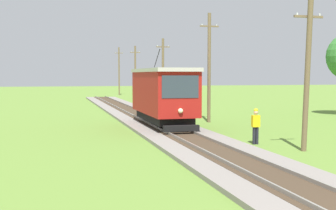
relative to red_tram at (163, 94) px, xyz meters
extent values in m
cube|color=maroon|center=(0.00, 0.02, 0.11)|extent=(2.50, 8.00, 2.60)
cube|color=#B2ADA3|center=(0.00, 0.02, 1.52)|extent=(2.60, 8.32, 0.22)
cube|color=black|center=(0.00, 0.02, -1.47)|extent=(2.10, 7.04, 0.44)
cube|color=#2D3842|center=(0.00, -3.99, 0.57)|extent=(2.10, 0.03, 1.25)
cube|color=#2D3842|center=(1.26, 0.02, 0.47)|extent=(0.02, 6.72, 1.04)
sphere|color=#F4EAB2|center=(0.00, -4.04, -0.74)|extent=(0.28, 0.28, 0.28)
cylinder|color=black|center=(0.00, 1.62, 2.33)|extent=(0.05, 1.67, 1.19)
cube|color=black|center=(0.00, -4.18, -1.69)|extent=(2.00, 0.36, 0.32)
cylinder|color=black|center=(0.00, -2.22, -1.47)|extent=(1.54, 0.80, 0.80)
cylinder|color=black|center=(0.00, 2.26, -1.47)|extent=(1.54, 0.80, 0.80)
cylinder|color=brown|center=(4.10, -9.95, 1.20)|extent=(0.24, 0.58, 6.78)
cube|color=brown|center=(4.10, -9.95, 3.77)|extent=(1.40, 0.10, 0.10)
cylinder|color=silver|center=(3.55, -9.95, 3.87)|extent=(0.08, 0.08, 0.10)
cylinder|color=silver|center=(4.65, -9.95, 3.87)|extent=(0.08, 0.08, 0.10)
cylinder|color=brown|center=(4.10, 2.80, 1.72)|extent=(0.24, 0.28, 7.82)
cube|color=brown|center=(4.10, 2.80, 4.69)|extent=(1.40, 0.10, 0.10)
cylinder|color=silver|center=(3.55, 2.80, 4.79)|extent=(0.08, 0.08, 0.10)
cylinder|color=silver|center=(4.65, 2.80, 4.79)|extent=(0.08, 0.08, 0.10)
cylinder|color=brown|center=(4.10, 16.62, 1.36)|extent=(0.24, 0.32, 7.11)
cube|color=brown|center=(4.10, 16.62, 4.06)|extent=(1.40, 0.10, 0.10)
cylinder|color=silver|center=(3.55, 16.62, 4.16)|extent=(0.08, 0.08, 0.10)
cylinder|color=silver|center=(4.65, 16.62, 4.16)|extent=(0.08, 0.08, 0.10)
cylinder|color=brown|center=(4.10, 32.27, 1.48)|extent=(0.24, 0.24, 7.34)
cube|color=brown|center=(4.10, 32.27, 4.26)|extent=(1.40, 0.10, 0.10)
cylinder|color=silver|center=(3.55, 32.27, 4.36)|extent=(0.08, 0.08, 0.10)
cylinder|color=silver|center=(4.65, 32.27, 4.36)|extent=(0.08, 0.08, 0.10)
cylinder|color=brown|center=(4.10, 47.49, 1.83)|extent=(0.24, 0.40, 8.05)
cube|color=brown|center=(4.10, 47.49, 4.89)|extent=(1.40, 0.10, 0.10)
cylinder|color=silver|center=(3.55, 47.49, 4.99)|extent=(0.08, 0.08, 0.10)
cylinder|color=silver|center=(4.65, 47.49, 4.99)|extent=(0.08, 0.08, 0.10)
cylinder|color=black|center=(2.94, -7.44, -1.76)|extent=(0.15, 0.15, 0.86)
cylinder|color=black|center=(2.78, -7.44, -1.76)|extent=(0.15, 0.15, 0.86)
cube|color=yellow|center=(2.86, -7.44, -1.04)|extent=(0.38, 0.24, 0.58)
sphere|color=tan|center=(2.86, -7.44, -0.61)|extent=(0.22, 0.22, 0.22)
sphere|color=yellow|center=(2.86, -7.44, -0.51)|extent=(0.21, 0.21, 0.21)
camera|label=1|loc=(-6.78, -27.45, 1.23)|focal=47.66mm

